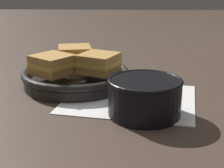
{
  "coord_description": "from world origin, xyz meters",
  "views": [
    {
      "loc": [
        0.0,
        -0.72,
        0.27
      ],
      "look_at": [
        -0.02,
        -0.01,
        0.04
      ],
      "focal_mm": 55.0,
      "sensor_mm": 36.0,
      "label": 1
    }
  ],
  "objects": [
    {
      "name": "ground_plane",
      "position": [
        0.0,
        0.0,
        0.0
      ],
      "size": [
        4.0,
        4.0,
        0.0
      ],
      "primitive_type": "plane",
      "color": "#47382D"
    },
    {
      "name": "skillet",
      "position": [
        -0.12,
        0.11,
        0.02
      ],
      "size": [
        0.27,
        0.27,
        0.04
      ],
      "color": "black",
      "rests_on": "ground_plane"
    },
    {
      "name": "spoon",
      "position": [
        0.06,
        0.01,
        0.01
      ],
      "size": [
        0.16,
        0.09,
        0.01
      ],
      "rotation": [
        0.0,
        0.0,
        -0.43
      ],
      "color": "#B7B7BC",
      "rests_on": "napkin"
    },
    {
      "name": "sandwich_near_left",
      "position": [
        -0.06,
        0.08,
        0.07
      ],
      "size": [
        0.11,
        0.11,
        0.05
      ],
      "rotation": [
        0.0,
        0.0,
        7.42
      ],
      "color": "#C18E47",
      "rests_on": "skillet"
    },
    {
      "name": "napkin",
      "position": [
        0.02,
        0.01,
        0.0
      ],
      "size": [
        0.33,
        0.29,
        0.0
      ],
      "color": "white",
      "rests_on": "ground_plane"
    },
    {
      "name": "sandwich_near_right",
      "position": [
        -0.13,
        0.17,
        0.07
      ],
      "size": [
        0.1,
        0.1,
        0.05
      ],
      "rotation": [
        0.0,
        0.0,
        9.61
      ],
      "color": "#C18E47",
      "rests_on": "skillet"
    },
    {
      "name": "sandwich_far_left",
      "position": [
        -0.17,
        0.07,
        0.07
      ],
      "size": [
        0.12,
        0.12,
        0.05
      ],
      "rotation": [
        0.0,
        0.0,
        11.92
      ],
      "color": "#C18E47",
      "rests_on": "skillet"
    },
    {
      "name": "soup_bowl",
      "position": [
        0.04,
        -0.08,
        0.04
      ],
      "size": [
        0.15,
        0.15,
        0.08
      ],
      "color": "black",
      "rests_on": "ground_plane"
    }
  ]
}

